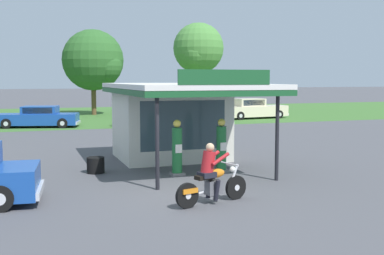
% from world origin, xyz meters
% --- Properties ---
extents(ground_plane, '(300.00, 300.00, 0.00)m').
position_xyz_m(ground_plane, '(0.00, 0.00, 0.00)').
color(ground_plane, '#4C4C51').
extents(grass_verge_strip, '(120.00, 24.00, 0.01)m').
position_xyz_m(grass_verge_strip, '(0.00, 30.00, 0.00)').
color(grass_verge_strip, '#3D6B2D').
rests_on(grass_verge_strip, ground).
extents(service_station_kiosk, '(4.79, 7.62, 3.47)m').
position_xyz_m(service_station_kiosk, '(1.24, 5.12, 1.77)').
color(service_station_kiosk, silver).
rests_on(service_station_kiosk, ground).
extents(gas_pump_nearside, '(0.44, 0.44, 1.86)m').
position_xyz_m(gas_pump_nearside, '(0.44, 2.11, 0.85)').
color(gas_pump_nearside, slate).
rests_on(gas_pump_nearside, ground).
extents(gas_pump_offside, '(0.44, 0.44, 1.85)m').
position_xyz_m(gas_pump_offside, '(2.03, 2.11, 0.84)').
color(gas_pump_offside, slate).
rests_on(gas_pump_offside, ground).
extents(motorcycle_with_rider, '(2.16, 0.85, 1.58)m').
position_xyz_m(motorcycle_with_rider, '(0.18, -1.65, 0.65)').
color(motorcycle_with_rider, black).
rests_on(motorcycle_with_rider, ground).
extents(parked_car_back_row_centre, '(5.67, 3.07, 1.41)m').
position_xyz_m(parked_car_back_row_centre, '(-3.49, 20.45, 0.65)').
color(parked_car_back_row_centre, '#19479E').
rests_on(parked_car_back_row_centre, ground).
extents(parked_car_back_row_centre_left, '(5.18, 2.42, 1.54)m').
position_xyz_m(parked_car_back_row_centre_left, '(4.03, 18.76, 0.70)').
color(parked_car_back_row_centre_left, '#993819').
rests_on(parked_car_back_row_centre_left, ground).
extents(parked_car_back_row_centre_right, '(5.73, 2.27, 1.62)m').
position_xyz_m(parked_car_back_row_centre_right, '(13.23, 22.15, 0.74)').
color(parked_car_back_row_centre_right, beige).
rests_on(parked_car_back_row_centre_right, ground).
extents(tree_oak_left, '(4.86, 4.86, 8.58)m').
position_xyz_m(tree_oak_left, '(11.56, 30.81, 6.03)').
color(tree_oak_left, brown).
rests_on(tree_oak_left, ground).
extents(tree_oak_far_right, '(5.40, 5.40, 7.57)m').
position_xyz_m(tree_oak_far_right, '(1.67, 30.32, 4.78)').
color(tree_oak_far_right, brown).
rests_on(tree_oak_far_right, ground).
extents(spare_tire_stack, '(0.60, 0.60, 0.54)m').
position_xyz_m(spare_tire_stack, '(-2.06, 3.43, 0.27)').
color(spare_tire_stack, black).
rests_on(spare_tire_stack, ground).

